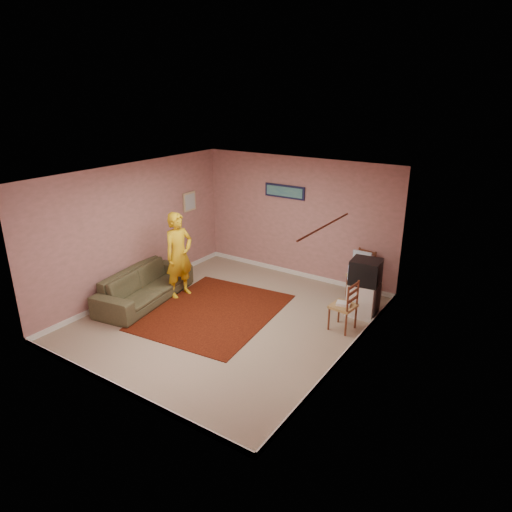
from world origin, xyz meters
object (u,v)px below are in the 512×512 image
Objects in this scene: chair_b at (344,300)px; person at (179,255)px; crt_tv at (365,272)px; tv_cabinet at (363,299)px; sofa at (145,286)px; chair_a at (361,270)px.

chair_b is 0.28× the size of person.
crt_tv is at bearing -59.89° from person.
tv_cabinet is at bearing 177.03° from chair_b.
sofa is 0.88m from person.
tv_cabinet is 1.30× the size of chair_b.
crt_tv reaches higher than sofa.
crt_tv is 0.33× the size of person.
person reaches higher than crt_tv.
tv_cabinet is 0.73m from chair_b.
sofa is at bearing -161.08° from crt_tv.
chair_a is at bearing 115.47° from tv_cabinet.
crt_tv is at bearing -52.47° from chair_a.
person reaches higher than sofa.
chair_a is (-0.34, 0.71, 0.26)m from tv_cabinet.
chair_a is 0.30× the size of person.
tv_cabinet is at bearing -52.11° from chair_a.
chair_a is 4.22m from sofa.
chair_b reaches higher than tv_cabinet.
chair_a is at bearing -164.82° from chair_b.
sofa is at bearing -68.07° from chair_b.
chair_b is at bearing -104.35° from crt_tv.
person is at bearing -135.41° from chair_a.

